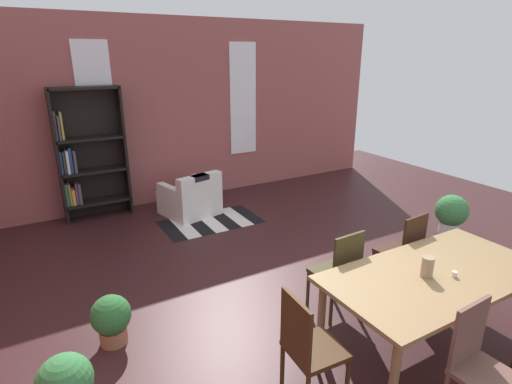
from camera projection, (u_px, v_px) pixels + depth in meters
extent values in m
plane|color=#381B1C|center=(334.00, 326.00, 4.04)|extent=(11.51, 11.51, 0.00)
cube|color=#9E5251|center=(176.00, 112.00, 7.21)|extent=(8.60, 0.12, 3.20)
cube|color=white|center=(97.00, 108.00, 6.48)|extent=(0.55, 0.02, 2.08)
cube|color=white|center=(243.00, 100.00, 7.73)|extent=(0.55, 0.02, 2.08)
cube|color=olive|center=(436.00, 274.00, 3.60)|extent=(2.07, 1.04, 0.04)
cylinder|color=olive|center=(394.00, 377.00, 2.94)|extent=(0.07, 0.07, 0.69)
cylinder|color=olive|center=(321.00, 316.00, 3.63)|extent=(0.07, 0.07, 0.69)
cylinder|color=olive|center=(454.00, 265.00, 4.51)|extent=(0.07, 0.07, 0.69)
cylinder|color=#998466|center=(427.00, 267.00, 3.50)|extent=(0.11, 0.11, 0.19)
cylinder|color=silver|center=(454.00, 274.00, 3.52)|extent=(0.04, 0.04, 0.05)
cube|color=brown|center=(488.00, 378.00, 2.80)|extent=(0.42, 0.42, 0.04)
cube|color=brown|center=(469.00, 333.00, 2.86)|extent=(0.38, 0.05, 0.50)
cylinder|color=brown|center=(472.00, 378.00, 3.11)|extent=(0.04, 0.04, 0.43)
cube|color=#373018|center=(334.00, 273.00, 4.14)|extent=(0.42, 0.42, 0.04)
cube|color=#373018|center=(348.00, 258.00, 3.92)|extent=(0.38, 0.05, 0.50)
cylinder|color=#373018|center=(333.00, 280.00, 4.46)|extent=(0.04, 0.04, 0.43)
cylinder|color=#373018|center=(308.00, 290.00, 4.27)|extent=(0.04, 0.04, 0.43)
cylinder|color=#373018|center=(357.00, 295.00, 4.17)|extent=(0.04, 0.04, 0.43)
cylinder|color=#373018|center=(331.00, 306.00, 3.98)|extent=(0.04, 0.04, 0.43)
cube|color=#3E2612|center=(315.00, 350.00, 3.06)|extent=(0.42, 0.42, 0.04)
cube|color=#3E2612|center=(296.00, 329.00, 2.90)|extent=(0.05, 0.38, 0.50)
cylinder|color=#3E2612|center=(347.00, 382.00, 3.06)|extent=(0.04, 0.04, 0.43)
cylinder|color=#3E2612|center=(320.00, 353.00, 3.37)|extent=(0.04, 0.04, 0.43)
cylinder|color=#3E2612|center=(282.00, 367.00, 3.21)|extent=(0.04, 0.04, 0.43)
cube|color=#341F12|center=(397.00, 252.00, 4.58)|extent=(0.43, 0.43, 0.04)
cube|color=#341F12|center=(414.00, 238.00, 4.36)|extent=(0.38, 0.06, 0.50)
cylinder|color=#341F12|center=(392.00, 260.00, 4.89)|extent=(0.04, 0.04, 0.43)
cylinder|color=#341F12|center=(372.00, 268.00, 4.70)|extent=(0.04, 0.04, 0.43)
cylinder|color=#341F12|center=(418.00, 272.00, 4.61)|extent=(0.04, 0.04, 0.43)
cylinder|color=#341F12|center=(398.00, 282.00, 4.42)|extent=(0.04, 0.04, 0.43)
cube|color=black|center=(58.00, 158.00, 6.21)|extent=(0.04, 0.32, 2.12)
cube|color=black|center=(124.00, 151.00, 6.69)|extent=(0.04, 0.32, 2.12)
cube|color=black|center=(91.00, 153.00, 6.58)|extent=(1.05, 0.01, 2.12)
cube|color=black|center=(99.00, 201.00, 6.71)|extent=(1.01, 0.32, 0.04)
cube|color=#33724C|center=(67.00, 194.00, 6.43)|extent=(0.05, 0.19, 0.36)
cube|color=orange|center=(70.00, 194.00, 6.45)|extent=(0.03, 0.19, 0.35)
cube|color=gold|center=(73.00, 196.00, 6.49)|extent=(0.05, 0.19, 0.26)
cube|color=#8C4C8C|center=(77.00, 193.00, 6.50)|extent=(0.03, 0.16, 0.35)
cube|color=#4C4C51|center=(79.00, 193.00, 6.52)|extent=(0.04, 0.21, 0.35)
cube|color=black|center=(94.00, 171.00, 6.53)|extent=(1.01, 0.32, 0.04)
cube|color=#284C8C|center=(61.00, 163.00, 6.25)|extent=(0.03, 0.18, 0.35)
cube|color=#4C4C51|center=(64.00, 162.00, 6.27)|extent=(0.04, 0.16, 0.35)
cube|color=white|center=(67.00, 161.00, 6.29)|extent=(0.04, 0.26, 0.37)
cube|color=#284C8C|center=(70.00, 160.00, 6.31)|extent=(0.05, 0.17, 0.40)
cube|color=#4C4C51|center=(74.00, 161.00, 6.34)|extent=(0.04, 0.24, 0.36)
cube|color=black|center=(90.00, 138.00, 6.36)|extent=(1.01, 0.32, 0.04)
cube|color=#4C4C51|center=(55.00, 126.00, 6.07)|extent=(0.04, 0.19, 0.44)
cube|color=#4C4C51|center=(59.00, 128.00, 6.10)|extent=(0.03, 0.24, 0.37)
cube|color=gold|center=(61.00, 126.00, 6.11)|extent=(0.03, 0.16, 0.42)
cube|color=black|center=(83.00, 88.00, 6.11)|extent=(1.01, 0.32, 0.04)
cube|color=white|center=(190.00, 202.00, 6.84)|extent=(0.97, 0.97, 0.40)
cube|color=white|center=(200.00, 186.00, 6.50)|extent=(0.82, 0.35, 0.35)
cube|color=white|center=(205.00, 183.00, 6.97)|extent=(0.29, 0.73, 0.15)
cube|color=white|center=(171.00, 191.00, 6.53)|extent=(0.29, 0.73, 0.15)
cube|color=black|center=(199.00, 178.00, 6.45)|extent=(0.31, 0.23, 0.08)
cylinder|color=silver|center=(449.00, 228.00, 6.12)|extent=(0.30, 0.30, 0.17)
sphere|color=#387F42|center=(452.00, 211.00, 6.03)|extent=(0.48, 0.48, 0.48)
sphere|color=#387F42|center=(65.00, 381.00, 2.86)|extent=(0.39, 0.39, 0.39)
cylinder|color=#9E6042|center=(114.00, 335.00, 3.79)|extent=(0.25, 0.25, 0.16)
sphere|color=#2D6B33|center=(111.00, 315.00, 3.71)|extent=(0.37, 0.37, 0.37)
cube|color=black|center=(171.00, 230.00, 6.23)|extent=(0.22, 0.89, 0.01)
cube|color=white|center=(185.00, 227.00, 6.33)|extent=(0.22, 0.89, 0.01)
cube|color=black|center=(198.00, 224.00, 6.44)|extent=(0.22, 0.89, 0.01)
cube|color=white|center=(211.00, 222.00, 6.54)|extent=(0.22, 0.89, 0.01)
cube|color=black|center=(223.00, 219.00, 6.65)|extent=(0.22, 0.89, 0.01)
cube|color=white|center=(236.00, 217.00, 6.75)|extent=(0.22, 0.89, 0.01)
cube|color=black|center=(247.00, 214.00, 6.86)|extent=(0.22, 0.89, 0.01)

